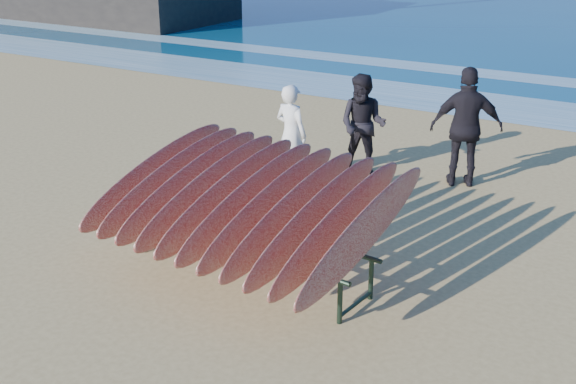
% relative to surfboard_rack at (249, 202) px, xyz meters
% --- Properties ---
extents(ground, '(120.00, 120.00, 0.00)m').
position_rel_surfboard_rack_xyz_m(ground, '(0.24, -0.32, -0.94)').
color(ground, tan).
rests_on(ground, ground).
extents(foam_near, '(160.00, 160.00, 0.00)m').
position_rel_surfboard_rack_xyz_m(foam_near, '(0.24, 9.68, -0.93)').
color(foam_near, white).
rests_on(foam_near, ground).
extents(foam_far, '(160.00, 160.00, 0.00)m').
position_rel_surfboard_rack_xyz_m(foam_far, '(0.24, 13.18, -0.93)').
color(foam_far, white).
rests_on(foam_far, ground).
extents(surfboard_rack, '(3.39, 2.93, 1.55)m').
position_rel_surfboard_rack_xyz_m(surfboard_rack, '(0.00, 0.00, 0.00)').
color(surfboard_rack, '#1C2D22').
rests_on(surfboard_rack, ground).
extents(person_white, '(0.64, 0.47, 1.60)m').
position_rel_surfboard_rack_xyz_m(person_white, '(-1.27, 3.06, -0.14)').
color(person_white, white).
rests_on(person_white, ground).
extents(person_dark_a, '(0.88, 0.72, 1.68)m').
position_rel_surfboard_rack_xyz_m(person_dark_a, '(-0.47, 4.02, -0.10)').
color(person_dark_a, black).
rests_on(person_dark_a, ground).
extents(person_dark_b, '(1.21, 0.88, 1.91)m').
position_rel_surfboard_rack_xyz_m(person_dark_b, '(1.17, 4.35, 0.01)').
color(person_dark_b, black).
rests_on(person_dark_b, ground).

